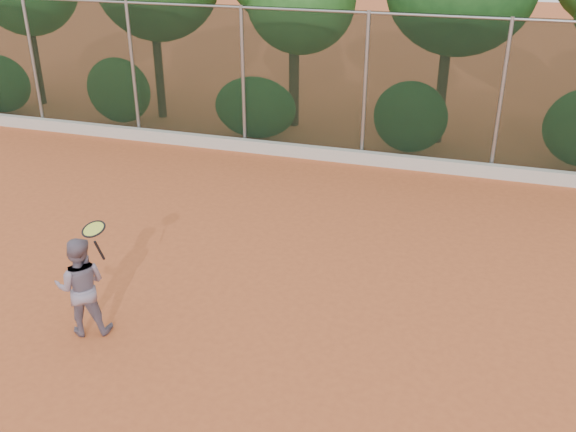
% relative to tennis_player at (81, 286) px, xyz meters
% --- Properties ---
extents(ground, '(80.00, 80.00, 0.00)m').
position_rel_tennis_player_xyz_m(ground, '(2.40, 1.02, -0.74)').
color(ground, '#C85D2F').
rests_on(ground, ground).
extents(concrete_curb, '(24.00, 0.20, 0.30)m').
position_rel_tennis_player_xyz_m(concrete_curb, '(2.40, 7.84, -0.59)').
color(concrete_curb, beige).
rests_on(concrete_curb, ground).
extents(tennis_player, '(0.88, 0.79, 1.48)m').
position_rel_tennis_player_xyz_m(tennis_player, '(0.00, 0.00, 0.00)').
color(tennis_player, gray).
rests_on(tennis_player, ground).
extents(chainlink_fence, '(24.09, 0.09, 3.50)m').
position_rel_tennis_player_xyz_m(chainlink_fence, '(2.40, 8.02, 1.12)').
color(chainlink_fence, black).
rests_on(chainlink_fence, ground).
extents(tennis_racket, '(0.41, 0.40, 0.58)m').
position_rel_tennis_player_xyz_m(tennis_racket, '(0.36, -0.03, 0.93)').
color(tennis_racket, black).
rests_on(tennis_racket, ground).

